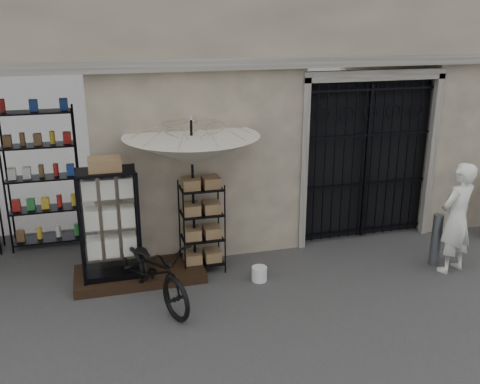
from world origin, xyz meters
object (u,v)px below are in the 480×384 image
object	(u,v)px
white_bucket	(259,274)
steel_bollard	(436,240)
bicycle	(155,301)
display_cabinet	(110,229)
wire_rack	(202,228)
market_umbrella	(192,142)
shopkeeper	(449,270)

from	to	relation	value
white_bucket	steel_bollard	xyz separation A→B (m)	(2.98, -0.22, 0.33)
bicycle	steel_bollard	bearing A→B (deg)	-22.74
display_cabinet	wire_rack	size ratio (longest dim) A/B	1.22
market_umbrella	white_bucket	world-z (taller)	market_umbrella
display_cabinet	wire_rack	xyz separation A→B (m)	(1.43, 0.12, -0.18)
display_cabinet	shopkeeper	xyz separation A→B (m)	(5.31, -0.99, -0.90)
market_umbrella	shopkeeper	size ratio (longest dim) A/B	1.63
market_umbrella	steel_bollard	size ratio (longest dim) A/B	3.35
market_umbrella	shopkeeper	xyz separation A→B (m)	(4.01, -1.12, -2.13)
wire_rack	shopkeeper	xyz separation A→B (m)	(3.88, -1.11, -0.73)
wire_rack	bicycle	distance (m)	1.42
bicycle	white_bucket	bearing A→B (deg)	-15.35
wire_rack	bicycle	xyz separation A→B (m)	(-0.88, -0.84, -0.73)
display_cabinet	white_bucket	world-z (taller)	display_cabinet
market_umbrella	white_bucket	distance (m)	2.30
white_bucket	shopkeeper	distance (m)	3.15
bicycle	market_umbrella	bearing A→B (deg)	25.78
white_bucket	display_cabinet	bearing A→B (deg)	166.86
bicycle	steel_bollard	world-z (taller)	bicycle
market_umbrella	bicycle	size ratio (longest dim) A/B	1.57
wire_rack	steel_bollard	size ratio (longest dim) A/B	1.68
steel_bollard	shopkeeper	xyz separation A→B (m)	(0.13, -0.26, -0.44)
steel_bollard	shopkeeper	world-z (taller)	steel_bollard
display_cabinet	white_bucket	bearing A→B (deg)	-15.47
market_umbrella	steel_bollard	distance (m)	4.32
wire_rack	display_cabinet	bearing A→B (deg)	-174.17
display_cabinet	wire_rack	bearing A→B (deg)	2.48
market_umbrella	white_bucket	size ratio (longest dim) A/B	12.40
market_umbrella	steel_bollard	xyz separation A→B (m)	(3.88, -0.86, -1.69)
wire_rack	steel_bollard	world-z (taller)	wire_rack
display_cabinet	market_umbrella	size ratio (longest dim) A/B	0.61
wire_rack	white_bucket	size ratio (longest dim) A/B	6.21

